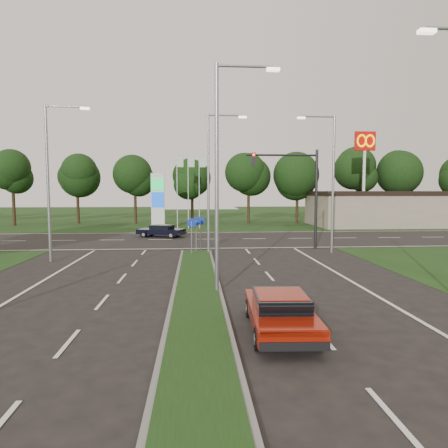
{
  "coord_description": "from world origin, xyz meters",
  "views": [
    {
      "loc": [
        -0.05,
        -9.73,
        4.1
      ],
      "look_at": [
        1.61,
        13.2,
        2.2
      ],
      "focal_mm": 32.0,
      "sensor_mm": 36.0,
      "label": 1
    }
  ],
  "objects": [
    {
      "name": "red_sedan",
      "position": [
        2.4,
        1.47,
        0.62
      ],
      "size": [
        1.94,
        4.31,
        1.16
      ],
      "rotation": [
        0.0,
        0.0,
        -0.05
      ],
      "color": "maroon",
      "rests_on": "ground"
    },
    {
      "name": "traffic_signal",
      "position": [
        7.19,
        18.0,
        4.65
      ],
      "size": [
        5.1,
        0.42,
        7.0
      ],
      "color": "black",
      "rests_on": "ground"
    },
    {
      "name": "streetlight_median_far",
      "position": [
        1.0,
        16.0,
        5.08
      ],
      "size": [
        2.53,
        0.22,
        9.0
      ],
      "color": "gray",
      "rests_on": "ground"
    },
    {
      "name": "verge_far",
      "position": [
        0.0,
        55.0,
        0.0
      ],
      "size": [
        160.0,
        50.0,
        0.02
      ],
      "primitive_type": "cube",
      "color": "#1A3210",
      "rests_on": "ground"
    },
    {
      "name": "ground",
      "position": [
        0.0,
        0.0,
        0.0
      ],
      "size": [
        160.0,
        160.0,
        0.0
      ],
      "primitive_type": "plane",
      "color": "black",
      "rests_on": "ground"
    },
    {
      "name": "cross_road",
      "position": [
        0.0,
        24.0,
        0.0
      ],
      "size": [
        160.0,
        12.0,
        0.02
      ],
      "primitive_type": "cube",
      "color": "black",
      "rests_on": "ground"
    },
    {
      "name": "treeline_far",
      "position": [
        0.1,
        39.93,
        6.83
      ],
      "size": [
        6.0,
        6.0,
        9.9
      ],
      "color": "black",
      "rests_on": "ground"
    },
    {
      "name": "mcdonalds_sign",
      "position": [
        18.0,
        31.97,
        7.99
      ],
      "size": [
        2.2,
        0.47,
        10.4
      ],
      "color": "silver",
      "rests_on": "ground"
    },
    {
      "name": "median_signs",
      "position": [
        0.0,
        16.4,
        1.71
      ],
      "size": [
        1.16,
        1.76,
        2.38
      ],
      "color": "gray",
      "rests_on": "ground"
    },
    {
      "name": "gas_pylon",
      "position": [
        -3.79,
        33.05,
        3.2
      ],
      "size": [
        5.8,
        1.26,
        8.0
      ],
      "color": "silver",
      "rests_on": "ground"
    },
    {
      "name": "navy_sedan",
      "position": [
        -3.07,
        25.83,
        0.6
      ],
      "size": [
        4.41,
        3.01,
        1.12
      ],
      "rotation": [
        0.0,
        0.0,
        1.21
      ],
      "color": "black",
      "rests_on": "ground"
    },
    {
      "name": "streetlight_left_far",
      "position": [
        -8.3,
        14.0,
        5.08
      ],
      "size": [
        2.53,
        0.22,
        9.0
      ],
      "color": "gray",
      "rests_on": "ground"
    },
    {
      "name": "streetlight_median_near",
      "position": [
        1.0,
        6.0,
        5.08
      ],
      "size": [
        2.53,
        0.22,
        9.0
      ],
      "color": "gray",
      "rests_on": "ground"
    },
    {
      "name": "streetlight_right_far",
      "position": [
        8.8,
        16.0,
        5.08
      ],
      "size": [
        2.53,
        0.22,
        9.0
      ],
      "rotation": [
        0.0,
        0.0,
        3.14
      ],
      "color": "gray",
      "rests_on": "ground"
    },
    {
      "name": "median_kerb",
      "position": [
        0.0,
        4.0,
        0.06
      ],
      "size": [
        2.0,
        26.0,
        0.12
      ],
      "primitive_type": "cube",
      "color": "slate",
      "rests_on": "ground"
    },
    {
      "name": "commercial_building",
      "position": [
        22.0,
        36.0,
        2.0
      ],
      "size": [
        16.0,
        9.0,
        4.0
      ],
      "primitive_type": "cube",
      "color": "gray",
      "rests_on": "ground"
    }
  ]
}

